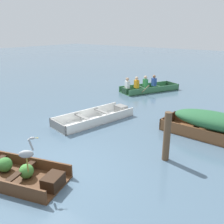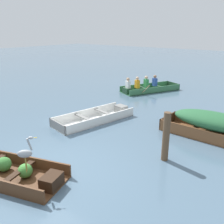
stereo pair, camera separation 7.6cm
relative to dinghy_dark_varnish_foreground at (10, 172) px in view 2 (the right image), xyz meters
The scene contains 7 objects.
ground_plane 0.90m from the dinghy_dark_varnish_foreground, 50.85° to the left, with size 80.00×80.00×0.00m, color slate.
dinghy_dark_varnish_foreground is the anchor object (origin of this frame).
skiff_wooden_brown_near_moored 6.28m from the dinghy_dark_varnish_foreground, 59.88° to the left, with size 3.43×1.27×0.85m.
skiff_white_mid_moored 4.40m from the dinghy_dark_varnish_foreground, 103.21° to the left, with size 1.71×3.37×0.34m.
rowboat_green_with_crew 9.74m from the dinghy_dark_varnish_foreground, 101.26° to the left, with size 2.68×3.56×0.90m.
heron_on_dinghy 1.02m from the dinghy_dark_varnish_foreground, ahead, with size 0.38×0.37×0.84m.
mooring_post 4.03m from the dinghy_dark_varnish_foreground, 50.62° to the left, with size 0.19×0.19×1.37m, color brown.
Camera 2 is at (4.61, -3.27, 3.43)m, focal length 40.00 mm.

